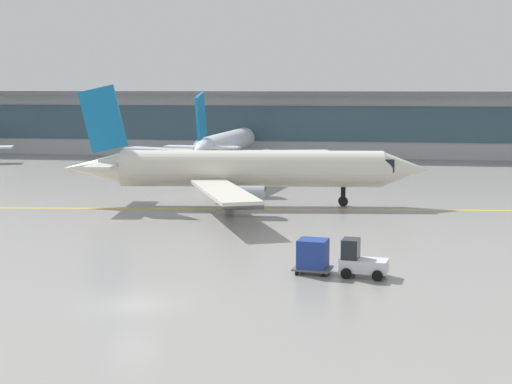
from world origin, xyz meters
name	(u,v)px	position (x,y,z in m)	size (l,w,h in m)	color
ground_plane	(134,305)	(0.00, 0.00, 0.00)	(400.00, 400.00, 0.00)	gray
taxiway_centreline_stripe	(248,209)	(0.97, 29.14, 0.00)	(110.00, 0.36, 0.01)	yellow
terminal_concourse	(295,122)	(0.00, 79.94, 4.92)	(182.33, 11.00, 9.60)	#B2B7BC
gate_airplane_1	(226,144)	(-7.21, 62.33, 2.91)	(27.23, 29.33, 9.71)	silver
taxiing_regional_jet	(247,170)	(0.57, 31.09, 3.17)	(31.89, 29.45, 10.56)	silver
baggage_tug	(360,261)	(10.73, 7.17, 0.89)	(2.77, 1.93, 2.10)	silver
cargo_dolly_lead	(313,255)	(8.10, 7.55, 1.05)	(2.31, 1.88, 1.94)	#595B60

